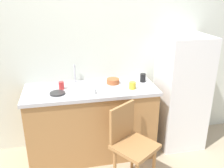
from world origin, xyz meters
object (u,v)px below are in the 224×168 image
(cup_black, at_px, (143,78))
(cup_red, at_px, (61,85))
(terracotta_bowl, at_px, (113,81))
(chair, at_px, (131,142))
(dish_tray, at_px, (82,90))
(hotplate, at_px, (57,93))
(refrigerator, at_px, (181,92))
(cup_yellow, at_px, (132,85))

(cup_black, relative_size, cup_red, 1.17)
(terracotta_bowl, xyz_separation_m, cup_black, (0.38, -0.02, 0.02))
(chair, height_order, dish_tray, dish_tray)
(hotplate, bearing_deg, cup_black, 9.71)
(chair, relative_size, hotplate, 5.24)
(chair, xyz_separation_m, cup_black, (0.34, 0.67, 0.46))
(refrigerator, distance_m, cup_black, 0.56)
(cup_black, bearing_deg, cup_red, -177.66)
(refrigerator, xyz_separation_m, hotplate, (-1.58, -0.12, 0.17))
(chair, relative_size, cup_black, 8.40)
(cup_red, bearing_deg, hotplate, -109.06)
(cup_red, bearing_deg, terracotta_bowl, 5.36)
(hotplate, xyz_separation_m, cup_black, (1.06, 0.18, 0.04))
(hotplate, relative_size, cup_yellow, 2.02)
(refrigerator, relative_size, cup_red, 16.47)
(terracotta_bowl, height_order, hotplate, terracotta_bowl)
(chair, bearing_deg, cup_black, 28.49)
(cup_yellow, bearing_deg, chair, -106.81)
(chair, xyz_separation_m, terracotta_bowl, (-0.05, 0.69, 0.44))
(refrigerator, relative_size, dish_tray, 5.32)
(chair, height_order, cup_red, cup_red)
(refrigerator, relative_size, chair, 1.67)
(cup_yellow, bearing_deg, refrigerator, 11.14)
(dish_tray, bearing_deg, terracotta_bowl, 27.07)
(cup_yellow, bearing_deg, cup_red, 168.97)
(chair, bearing_deg, hotplate, 111.34)
(cup_red, bearing_deg, dish_tray, -33.61)
(chair, xyz_separation_m, cup_red, (-0.68, 0.63, 0.45))
(hotplate, relative_size, cup_black, 1.60)
(chair, distance_m, dish_tray, 0.79)
(chair, bearing_deg, dish_tray, 98.64)
(chair, xyz_separation_m, cup_yellow, (0.14, 0.47, 0.45))
(dish_tray, bearing_deg, cup_black, 13.55)
(chair, relative_size, terracotta_bowl, 5.67)
(cup_black, relative_size, cup_yellow, 1.26)
(refrigerator, height_order, dish_tray, refrigerator)
(cup_black, bearing_deg, dish_tray, -166.45)
(cup_yellow, bearing_deg, terracotta_bowl, 130.51)
(terracotta_bowl, bearing_deg, dish_tray, -152.93)
(dish_tray, height_order, terracotta_bowl, terracotta_bowl)
(terracotta_bowl, distance_m, hotplate, 0.71)
(refrigerator, bearing_deg, dish_tray, -174.33)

